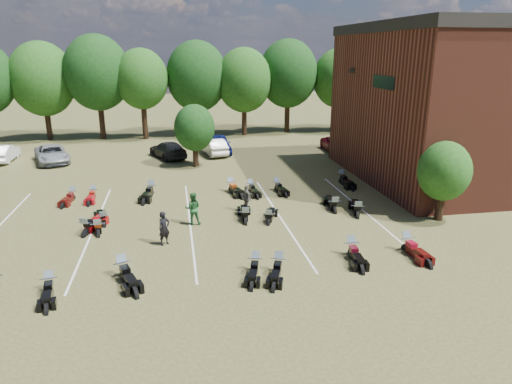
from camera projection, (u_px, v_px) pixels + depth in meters
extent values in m
plane|color=brown|center=(254.00, 240.00, 22.40)|extent=(160.00, 160.00, 0.00)
imported|color=silver|center=(3.00, 153.00, 37.99)|extent=(1.61, 4.31, 1.41)
imported|color=gray|center=(52.00, 154.00, 37.62)|extent=(3.89, 5.57, 1.41)
imported|color=black|center=(168.00, 150.00, 39.30)|extent=(3.68, 5.19, 1.40)
imported|color=#0B1252|center=(219.00, 144.00, 41.22)|extent=(1.99, 4.75, 1.61)
imported|color=#BCBBB6|center=(214.00, 147.00, 40.45)|extent=(2.30, 4.61, 1.45)
imported|color=#500412|center=(337.00, 145.00, 41.61)|extent=(2.45, 4.86, 1.32)
imported|color=#3C3B41|center=(372.00, 140.00, 43.91)|extent=(2.82, 4.70, 1.28)
imported|color=black|center=(164.00, 228.00, 21.65)|extent=(0.72, 0.66, 1.66)
imported|color=#225C2A|center=(193.00, 208.00, 24.21)|extent=(0.90, 0.73, 1.76)
imported|color=#5F5A52|center=(247.00, 198.00, 26.15)|extent=(0.75, 1.01, 1.59)
cube|color=black|center=(352.00, 71.00, 33.02)|extent=(0.30, 0.40, 0.30)
cube|color=black|center=(383.00, 82.00, 28.49)|extent=(0.06, 3.00, 0.80)
cylinder|color=black|center=(50.00, 121.00, 46.32)|extent=(0.58, 0.58, 4.08)
ellipsoid|color=#1E4C19|center=(44.00, 77.00, 45.04)|extent=(6.00, 6.00, 6.90)
cylinder|color=black|center=(101.00, 119.00, 47.16)|extent=(0.57, 0.58, 4.08)
ellipsoid|color=#1E4C19|center=(96.00, 77.00, 45.88)|extent=(6.00, 6.00, 6.90)
cylinder|color=black|center=(150.00, 118.00, 48.01)|extent=(0.57, 0.58, 4.08)
ellipsoid|color=#1E4C19|center=(147.00, 76.00, 46.73)|extent=(6.00, 6.00, 6.90)
cylinder|color=black|center=(198.00, 117.00, 48.86)|extent=(0.58, 0.58, 4.08)
ellipsoid|color=#1E4C19|center=(196.00, 76.00, 47.58)|extent=(6.00, 6.00, 6.90)
cylinder|color=black|center=(244.00, 116.00, 49.71)|extent=(0.57, 0.58, 4.08)
ellipsoid|color=#1E4C19|center=(244.00, 75.00, 48.43)|extent=(6.00, 6.00, 6.90)
cylinder|color=black|center=(288.00, 115.00, 50.56)|extent=(0.57, 0.58, 4.08)
ellipsoid|color=#1E4C19|center=(289.00, 75.00, 49.28)|extent=(6.00, 6.00, 6.90)
cylinder|color=black|center=(331.00, 114.00, 51.41)|extent=(0.57, 0.58, 4.08)
ellipsoid|color=#1E4C19|center=(333.00, 75.00, 50.12)|extent=(6.00, 6.00, 6.90)
cylinder|color=black|center=(373.00, 113.00, 52.25)|extent=(0.58, 0.58, 4.08)
ellipsoid|color=#1E4C19|center=(376.00, 74.00, 50.97)|extent=(6.00, 6.00, 6.90)
cylinder|color=black|center=(413.00, 112.00, 53.10)|extent=(0.58, 0.58, 4.08)
ellipsoid|color=#1E4C19|center=(417.00, 74.00, 51.82)|extent=(6.00, 6.00, 6.90)
cylinder|color=black|center=(440.00, 205.00, 24.87)|extent=(0.24, 0.24, 1.71)
sphere|color=#1E4C19|center=(444.00, 171.00, 24.30)|extent=(2.80, 2.80, 2.80)
cylinder|color=black|center=(196.00, 155.00, 36.34)|extent=(0.24, 0.24, 1.90)
sphere|color=#1E4C19|center=(194.00, 128.00, 35.70)|extent=(3.20, 3.20, 3.20)
cube|color=silver|center=(94.00, 228.00, 23.86)|extent=(0.10, 14.00, 0.01)
cube|color=silver|center=(190.00, 222.00, 24.71)|extent=(0.10, 14.00, 0.01)
cube|color=silver|center=(280.00, 216.00, 25.56)|extent=(0.10, 14.00, 0.01)
cube|color=silver|center=(364.00, 211.00, 26.40)|extent=(0.10, 14.00, 0.01)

